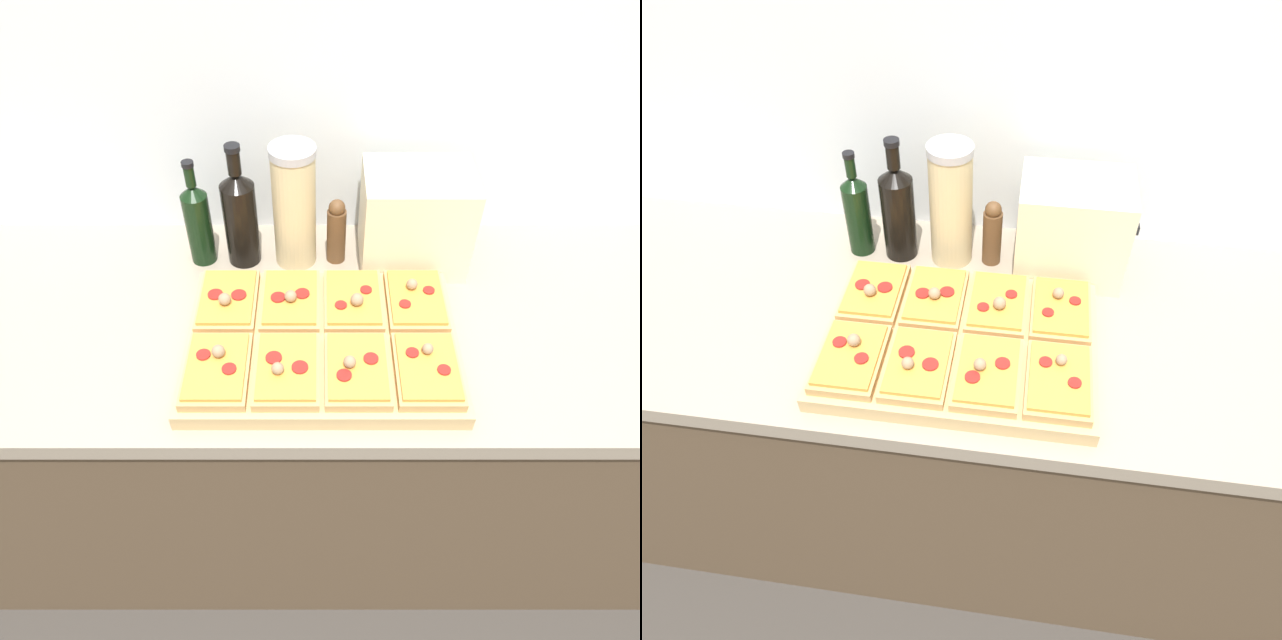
{
  "view_description": "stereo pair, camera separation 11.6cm",
  "coord_description": "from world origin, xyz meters",
  "views": [
    {
      "loc": [
        -0.06,
        -0.56,
        1.83
      ],
      "look_at": [
        -0.05,
        0.25,
        0.99
      ],
      "focal_mm": 32.0,
      "sensor_mm": 36.0,
      "label": 1
    },
    {
      "loc": [
        0.06,
        -0.55,
        1.83
      ],
      "look_at": [
        -0.05,
        0.25,
        0.99
      ],
      "focal_mm": 32.0,
      "sensor_mm": 36.0,
      "label": 2
    }
  ],
  "objects": [
    {
      "name": "ground_plane",
      "position": [
        0.0,
        0.0,
        0.0
      ],
      "size": [
        12.0,
        12.0,
        0.0
      ],
      "primitive_type": "plane",
      "color": "#3D3833"
    },
    {
      "name": "wall_back",
      "position": [
        0.0,
        0.67,
        1.25
      ],
      "size": [
        6.0,
        0.06,
        2.5
      ],
      "color": "silver",
      "rests_on": "ground_plane"
    },
    {
      "name": "kitchen_counter",
      "position": [
        0.0,
        0.32,
        0.47
      ],
      "size": [
        2.63,
        0.67,
        0.94
      ],
      "color": "brown",
      "rests_on": "ground_plane"
    },
    {
      "name": "cutting_board",
      "position": [
        -0.05,
        0.22,
        0.95
      ],
      "size": [
        0.55,
        0.4,
        0.04
      ],
      "primitive_type": "cube",
      "color": "tan",
      "rests_on": "kitchen_counter"
    },
    {
      "name": "pizza_slice_back_left",
      "position": [
        -0.25,
        0.31,
        0.99
      ],
      "size": [
        0.12,
        0.18,
        0.05
      ],
      "color": "tan",
      "rests_on": "cutting_board"
    },
    {
      "name": "pizza_slice_back_midleft",
      "position": [
        -0.12,
        0.31,
        0.99
      ],
      "size": [
        0.12,
        0.18,
        0.05
      ],
      "color": "tan",
      "rests_on": "cutting_board"
    },
    {
      "name": "pizza_slice_back_midright",
      "position": [
        0.02,
        0.31,
        0.99
      ],
      "size": [
        0.12,
        0.18,
        0.06
      ],
      "color": "tan",
      "rests_on": "cutting_board"
    },
    {
      "name": "pizza_slice_back_right",
      "position": [
        0.15,
        0.31,
        0.99
      ],
      "size": [
        0.12,
        0.18,
        0.05
      ],
      "color": "tan",
      "rests_on": "cutting_board"
    },
    {
      "name": "pizza_slice_front_left",
      "position": [
        -0.25,
        0.13,
        0.99
      ],
      "size": [
        0.12,
        0.18,
        0.05
      ],
      "color": "tan",
      "rests_on": "cutting_board"
    },
    {
      "name": "pizza_slice_front_midleft",
      "position": [
        -0.12,
        0.13,
        0.99
      ],
      "size": [
        0.12,
        0.18,
        0.05
      ],
      "color": "tan",
      "rests_on": "cutting_board"
    },
    {
      "name": "pizza_slice_front_midright",
      "position": [
        0.01,
        0.13,
        0.99
      ],
      "size": [
        0.12,
        0.18,
        0.05
      ],
      "color": "tan",
      "rests_on": "cutting_board"
    },
    {
      "name": "pizza_slice_front_right",
      "position": [
        0.15,
        0.13,
        0.99
      ],
      "size": [
        0.12,
        0.18,
        0.05
      ],
      "color": "tan",
      "rests_on": "cutting_board"
    },
    {
      "name": "olive_oil_bottle",
      "position": [
        -0.33,
        0.51,
        1.05
      ],
      "size": [
        0.06,
        0.06,
        0.26
      ],
      "color": "black",
      "rests_on": "kitchen_counter"
    },
    {
      "name": "wine_bottle",
      "position": [
        -0.24,
        0.51,
        1.06
      ],
      "size": [
        0.08,
        0.08,
        0.3
      ],
      "color": "black",
      "rests_on": "kitchen_counter"
    },
    {
      "name": "grain_jar_tall",
      "position": [
        -0.11,
        0.51,
        1.09
      ],
      "size": [
        0.1,
        0.1,
        0.3
      ],
      "color": "beige",
      "rests_on": "kitchen_counter"
    },
    {
      "name": "pepper_mill",
      "position": [
        -0.02,
        0.51,
        1.02
      ],
      "size": [
        0.04,
        0.04,
        0.17
      ],
      "color": "brown",
      "rests_on": "kitchen_counter"
    },
    {
      "name": "toaster_oven",
      "position": [
        0.16,
        0.51,
        1.05
      ],
      "size": [
        0.27,
        0.18,
        0.23
      ],
      "color": "beige",
      "rests_on": "kitchen_counter"
    }
  ]
}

